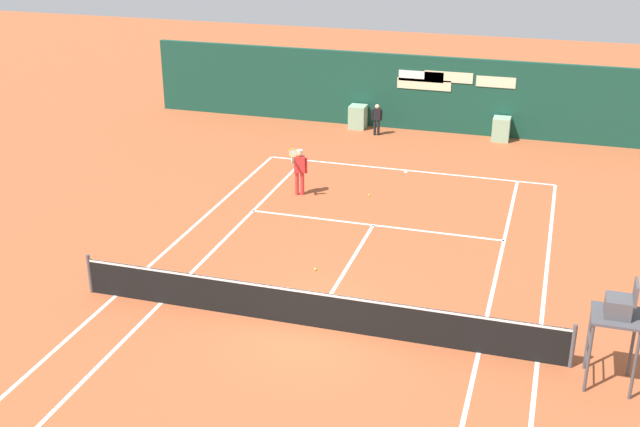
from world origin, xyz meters
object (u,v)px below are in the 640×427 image
at_px(umpire_chair, 617,315).
at_px(player_on_baseline, 299,168).
at_px(tennis_ball_mid_court, 315,269).
at_px(ball_kid_right_post, 377,117).
at_px(tennis_ball_by_sideline, 369,195).

relative_size(umpire_chair, player_on_baseline, 1.35).
bearing_deg(tennis_ball_mid_court, umpire_chair, -23.59).
distance_m(player_on_baseline, tennis_ball_mid_court, 5.82).
distance_m(player_on_baseline, ball_kid_right_post, 7.54).
height_order(player_on_baseline, tennis_ball_by_sideline, player_on_baseline).
bearing_deg(ball_kid_right_post, player_on_baseline, 73.05).
bearing_deg(player_on_baseline, umpire_chair, 119.25).
height_order(umpire_chair, player_on_baseline, umpire_chair).
height_order(ball_kid_right_post, tennis_ball_mid_court, ball_kid_right_post).
distance_m(player_on_baseline, tennis_ball_by_sideline, 2.54).
xyz_separation_m(ball_kid_right_post, tennis_ball_mid_court, (1.29, -12.78, -0.73)).
xyz_separation_m(umpire_chair, tennis_ball_mid_court, (-7.55, 3.30, -1.63)).
relative_size(umpire_chair, ball_kid_right_post, 1.86).
relative_size(ball_kid_right_post, tennis_ball_mid_court, 19.45).
height_order(ball_kid_right_post, tennis_ball_by_sideline, ball_kid_right_post).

